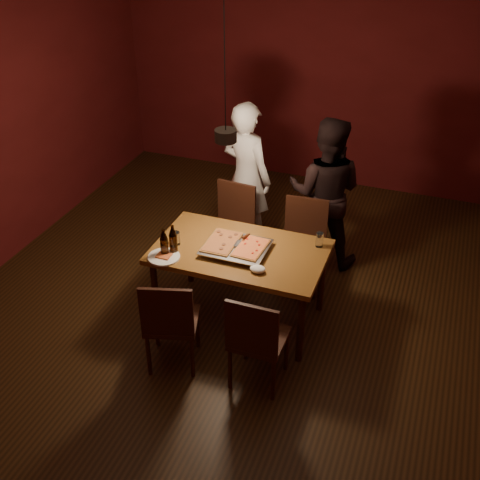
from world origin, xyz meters
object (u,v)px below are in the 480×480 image
(chair_near_right, at_px, (256,335))
(plate_slice, at_px, (164,257))
(diner_dark, at_px, (325,192))
(beer_bottle_b, at_px, (173,239))
(beer_bottle_a, at_px, (164,242))
(pendant_lamp, at_px, (226,134))
(pizza_tray, at_px, (236,249))
(diner_white, at_px, (246,177))
(chair_near_left, at_px, (170,317))
(dining_table, at_px, (240,257))
(chair_far_right, at_px, (304,235))
(chair_far_left, at_px, (232,218))

(chair_near_right, height_order, plate_slice, chair_near_right)
(chair_near_right, relative_size, diner_dark, 0.31)
(chair_near_right, relative_size, beer_bottle_b, 1.80)
(beer_bottle_a, bearing_deg, pendant_lamp, 44.06)
(pizza_tray, distance_m, diner_white, 1.32)
(pizza_tray, relative_size, diner_white, 0.34)
(beer_bottle_a, bearing_deg, chair_near_right, -25.50)
(chair_near_left, bearing_deg, beer_bottle_a, 101.91)
(dining_table, height_order, diner_white, diner_white)
(chair_far_right, xyz_separation_m, chair_near_right, (0.03, -1.54, 0.00))
(pendant_lamp, bearing_deg, pizza_tray, -44.90)
(beer_bottle_b, xyz_separation_m, diner_dark, (0.99, 1.47, -0.09))
(pizza_tray, bearing_deg, chair_near_left, -114.74)
(dining_table, bearing_deg, pizza_tray, -128.74)
(pizza_tray, bearing_deg, pendant_lamp, 129.56)
(chair_far_right, xyz_separation_m, chair_near_left, (-0.68, -1.58, 0.00))
(plate_slice, bearing_deg, chair_near_right, -23.76)
(chair_far_left, distance_m, chair_near_left, 1.65)
(chair_near_left, xyz_separation_m, beer_bottle_a, (-0.28, 0.51, 0.34))
(chair_far_right, bearing_deg, pizza_tray, 58.79)
(chair_far_left, bearing_deg, chair_far_right, -179.89)
(beer_bottle_a, relative_size, plate_slice, 0.93)
(plate_slice, bearing_deg, diner_dark, 56.69)
(diner_dark, bearing_deg, plate_slice, 53.76)
(chair_near_left, height_order, pizza_tray, chair_near_left)
(chair_near_right, xyz_separation_m, diner_dark, (0.05, 2.01, 0.26))
(dining_table, bearing_deg, diner_dark, 69.28)
(chair_far_left, relative_size, pendant_lamp, 0.44)
(chair_far_left, height_order, chair_far_right, same)
(beer_bottle_a, relative_size, pendant_lamp, 0.23)
(beer_bottle_b, distance_m, plate_slice, 0.17)
(pizza_tray, xyz_separation_m, pendant_lamp, (-0.14, 0.13, 0.99))
(diner_white, xyz_separation_m, diner_dark, (0.85, -0.00, -0.03))
(chair_far_left, bearing_deg, pendant_lamp, 112.51)
(plate_slice, bearing_deg, beer_bottle_a, 104.31)
(dining_table, height_order, chair_far_right, chair_far_right)
(chair_far_right, height_order, chair_near_left, same)
(chair_far_right, bearing_deg, plate_slice, 45.28)
(chair_far_right, distance_m, beer_bottle_b, 1.39)
(plate_slice, height_order, pendant_lamp, pendant_lamp)
(chair_near_right, bearing_deg, pizza_tray, 120.98)
(diner_white, bearing_deg, chair_far_right, 167.90)
(chair_far_left, height_order, pizza_tray, chair_far_left)
(chair_near_left, relative_size, diner_dark, 0.33)
(chair_far_right, relative_size, chair_near_left, 0.93)
(chair_near_left, height_order, diner_white, diner_white)
(beer_bottle_b, distance_m, pendant_lamp, 1.01)
(beer_bottle_a, distance_m, diner_white, 1.55)
(chair_near_right, height_order, diner_dark, diner_dark)
(chair_far_right, height_order, beer_bottle_a, beer_bottle_a)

